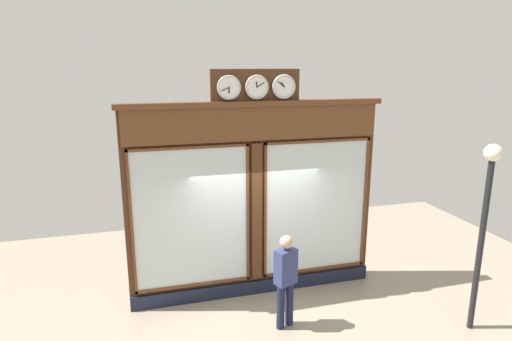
% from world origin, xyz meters
% --- Properties ---
extents(shop_facade, '(4.94, 0.42, 4.38)m').
position_xyz_m(shop_facade, '(-0.00, -0.13, 1.94)').
color(shop_facade, '#4C2B16').
rests_on(shop_facade, ground_plane).
extents(pedestrian, '(0.42, 0.34, 1.69)m').
position_xyz_m(pedestrian, '(-0.18, 1.22, 0.93)').
color(pedestrian, '#191E38').
rests_on(pedestrian, ground_plane).
extents(street_lamp, '(0.28, 0.28, 3.24)m').
position_xyz_m(street_lamp, '(-3.28, 2.12, 2.17)').
color(street_lamp, black).
rests_on(street_lamp, ground_plane).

